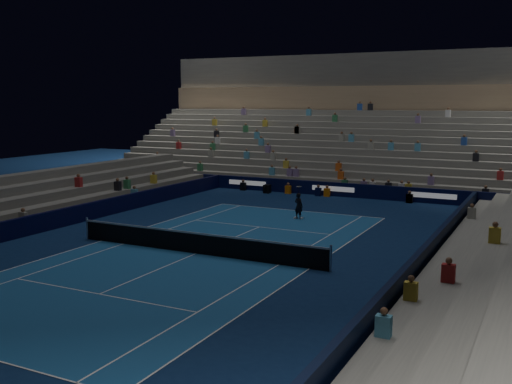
{
  "coord_description": "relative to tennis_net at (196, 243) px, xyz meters",
  "views": [
    {
      "loc": [
        14.18,
        -22.08,
        6.82
      ],
      "look_at": [
        0.0,
        6.0,
        2.0
      ],
      "focal_mm": 41.72,
      "sensor_mm": 36.0,
      "label": 1
    }
  ],
  "objects": [
    {
      "name": "sponsor_barrier_far",
      "position": [
        0.0,
        18.5,
        -0.0
      ],
      "size": [
        44.0,
        0.25,
        1.0
      ],
      "primitive_type": "cube",
      "color": "black",
      "rests_on": "ground"
    },
    {
      "name": "grandstand_main",
      "position": [
        0.0,
        27.9,
        2.87
      ],
      "size": [
        44.0,
        15.2,
        11.2
      ],
      "color": "slate",
      "rests_on": "ground"
    },
    {
      "name": "tennis_player",
      "position": [
        1.02,
        9.51,
        0.26
      ],
      "size": [
        0.64,
        0.51,
        1.54
      ],
      "primitive_type": "imported",
      "rotation": [
        0.0,
        0.0,
        2.86
      ],
      "color": "black",
      "rests_on": "ground"
    },
    {
      "name": "broadcast_camera",
      "position": [
        -4.93,
        17.58,
        -0.18
      ],
      "size": [
        0.5,
        0.94,
        0.62
      ],
      "color": "black",
      "rests_on": "ground"
    },
    {
      "name": "ground",
      "position": [
        0.0,
        0.0,
        -0.5
      ],
      "size": [
        90.0,
        90.0,
        0.0
      ],
      "primitive_type": "plane",
      "color": "#0B1F46",
      "rests_on": "ground"
    },
    {
      "name": "court_surface",
      "position": [
        0.0,
        0.0,
        -0.5
      ],
      "size": [
        10.97,
        23.77,
        0.01
      ],
      "primitive_type": "cube",
      "color": "#184D88",
      "rests_on": "ground"
    },
    {
      "name": "sponsor_barrier_west",
      "position": [
        -9.7,
        0.0,
        -0.0
      ],
      "size": [
        0.25,
        37.0,
        1.0
      ],
      "primitive_type": "cube",
      "color": "black",
      "rests_on": "ground"
    },
    {
      "name": "tennis_net",
      "position": [
        0.0,
        0.0,
        0.0
      ],
      "size": [
        12.9,
        0.1,
        1.1
      ],
      "color": "#B2B2B7",
      "rests_on": "ground"
    },
    {
      "name": "sponsor_barrier_east",
      "position": [
        9.7,
        0.0,
        -0.0
      ],
      "size": [
        0.25,
        37.0,
        1.0
      ],
      "primitive_type": "cube",
      "color": "black",
      "rests_on": "ground"
    }
  ]
}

